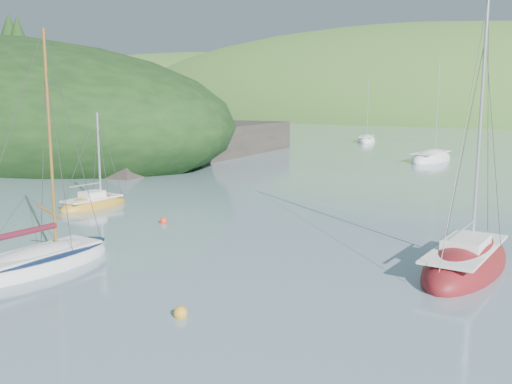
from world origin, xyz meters
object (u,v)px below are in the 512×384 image
Objects in this scene: sloop_red at (466,264)px; distant_sloop_a at (431,159)px; distant_sloop_c at (366,141)px; daysailer_white at (41,262)px; sailboat_yellow at (94,205)px.

distant_sloop_a is at bearing 108.91° from sloop_red.
distant_sloop_c is at bearing 116.50° from sloop_red.
daysailer_white is at bearing -96.98° from distant_sloop_c.
sailboat_yellow is (-22.37, -0.46, -0.05)m from sloop_red.
sloop_red is at bearing -0.01° from sailboat_yellow.
sloop_red is 22.38m from sailboat_yellow.
distant_sloop_c reaches higher than sailboat_yellow.
sailboat_yellow is (-8.63, 9.34, -0.06)m from daysailer_white.
distant_sloop_c is at bearing 132.72° from distant_sloop_a.
daysailer_white reaches higher than sailboat_yellow.
distant_sloop_a reaches higher than sailboat_yellow.
sailboat_yellow is 38.33m from distant_sloop_a.
sailboat_yellow is at bearing -102.89° from distant_sloop_c.
sloop_red is 0.99× the size of distant_sloop_a.
sloop_red is (13.75, 9.80, -0.01)m from daysailer_white.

